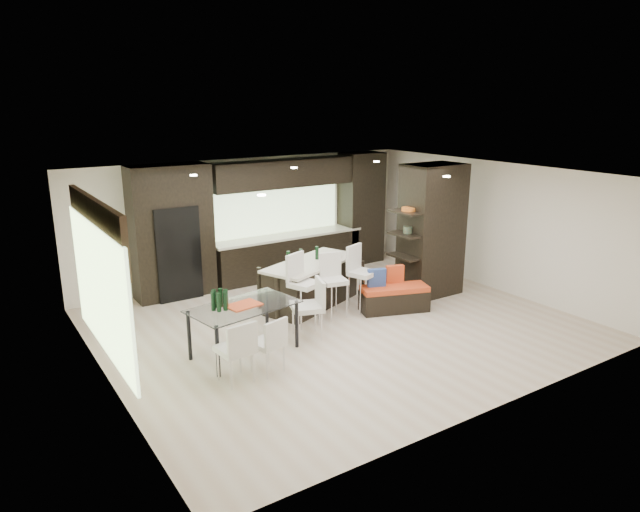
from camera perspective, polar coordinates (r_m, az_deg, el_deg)
ground at (r=10.39m, az=1.83°, el=-6.87°), size 8.00×8.00×0.00m
back_wall at (r=12.89m, az=-7.10°, el=3.73°), size 8.00×0.02×2.70m
left_wall at (r=8.41m, az=-21.06°, el=-3.58°), size 0.02×7.00×2.70m
right_wall at (r=12.63m, az=16.94°, el=2.92°), size 0.02×7.00×2.70m
ceiling at (r=9.69m, az=1.97°, el=8.07°), size 8.00×7.00×0.02m
window_left at (r=8.60m, az=-21.10°, el=-3.16°), size 0.04×3.20×1.90m
window_back at (r=13.09m, az=-4.70°, el=4.86°), size 3.40×0.04×1.20m
stone_accent at (r=8.38m, az=-21.49°, el=2.72°), size 0.08×3.00×0.80m
ceiling_spots at (r=9.89m, az=1.12°, el=8.12°), size 4.00×3.00×0.02m
back_cabinetry at (r=12.83m, az=-4.44°, el=3.74°), size 6.80×0.68×2.70m
refrigerator at (r=11.94m, az=-14.41°, el=0.43°), size 0.90×0.68×1.90m
partition_column at (r=11.88m, az=11.10°, el=2.55°), size 1.20×0.80×2.70m
kitchen_island at (r=11.20m, az=-0.85°, el=-2.77°), size 2.31×1.64×0.88m
stool_left at (r=10.21m, az=-1.56°, el=-4.11°), size 0.60×0.60×1.05m
stool_mid at (r=10.57m, az=1.40°, el=-3.64°), size 0.51×0.51×0.97m
stool_right at (r=10.92m, az=4.26°, el=-2.89°), size 0.58×0.58×1.03m
bench at (r=11.04m, az=7.43°, el=-4.23°), size 1.39×0.90×0.50m
floor_vase at (r=12.33m, az=7.86°, el=-0.72°), size 0.51×0.51×1.08m
dining_table at (r=9.20m, az=-7.58°, el=-7.31°), size 1.82×1.22×0.81m
chair_near at (r=8.57m, az=-5.29°, el=-9.03°), size 0.53×0.53×0.80m
chair_far at (r=8.33m, az=-8.47°, el=-9.62°), size 0.51×0.51×0.87m
chair_end at (r=9.70m, az=-1.31°, el=-5.53°), size 0.64×0.64×0.94m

